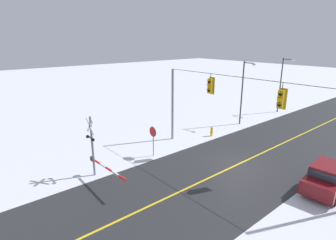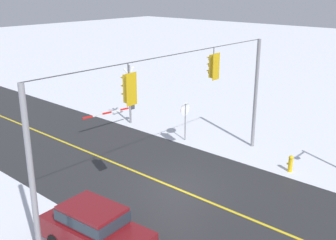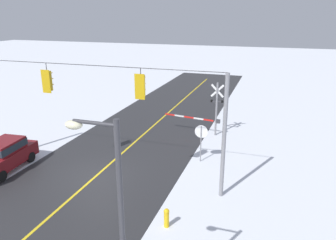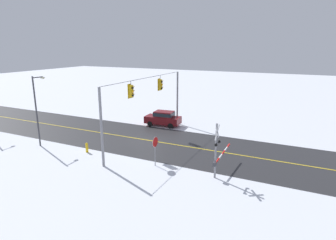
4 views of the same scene
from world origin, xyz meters
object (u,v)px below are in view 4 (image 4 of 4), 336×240
stop_sign (155,145)px  fire_hydrant (87,147)px  parked_car_maroon (163,118)px  streetlamp_near (38,104)px  railroad_crossing (217,150)px

stop_sign → fire_hydrant: size_ratio=2.67×
parked_car_maroon → streetlamp_near: size_ratio=0.66×
stop_sign → railroad_crossing: railroad_crossing is taller
fire_hydrant → streetlamp_near: bearing=94.2°
parked_car_maroon → streetlamp_near: (-11.04, 7.27, 2.96)m
railroad_crossing → fire_hydrant: size_ratio=5.06×
parked_car_maroon → fire_hydrant: (-10.66, 2.13, -0.49)m
stop_sign → streetlamp_near: 12.16m
railroad_crossing → parked_car_maroon: bearing=42.8°
parked_car_maroon → stop_sign: bearing=-156.2°
railroad_crossing → streetlamp_near: 16.91m
stop_sign → parked_car_maroon: bearing=23.8°
railroad_crossing → parked_car_maroon: railroad_crossing is taller
railroad_crossing → fire_hydrant: bearing=92.0°
stop_sign → parked_car_maroon: 11.59m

